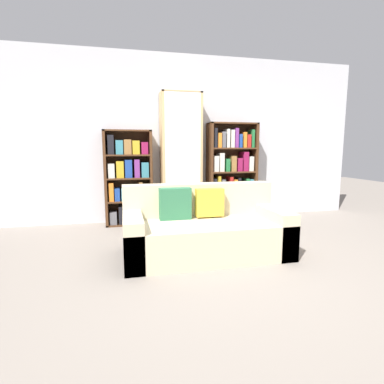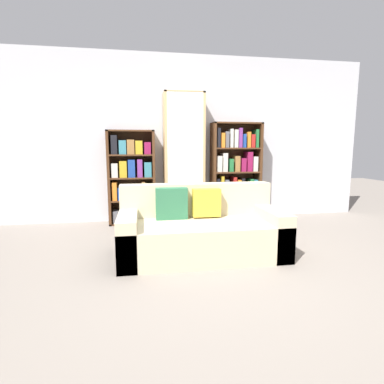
{
  "view_description": "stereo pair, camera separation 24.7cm",
  "coord_description": "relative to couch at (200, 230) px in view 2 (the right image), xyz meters",
  "views": [
    {
      "loc": [
        -0.99,
        -2.71,
        1.2
      ],
      "look_at": [
        -0.09,
        1.23,
        0.61
      ],
      "focal_mm": 28.0,
      "sensor_mm": 36.0,
      "label": 1
    },
    {
      "loc": [
        -0.75,
        -2.76,
        1.2
      ],
      "look_at": [
        -0.09,
        1.23,
        0.61
      ],
      "focal_mm": 28.0,
      "sensor_mm": 36.0,
      "label": 2
    }
  ],
  "objects": [
    {
      "name": "display_cabinet",
      "position": [
        0.03,
        1.56,
        0.75
      ],
      "size": [
        0.63,
        0.36,
        2.06
      ],
      "color": "tan",
      "rests_on": "ground"
    },
    {
      "name": "bookshelf_left",
      "position": [
        -0.81,
        1.58,
        0.45
      ],
      "size": [
        0.73,
        0.32,
        1.47
      ],
      "color": "#4C2D19",
      "rests_on": "ground"
    },
    {
      "name": "wine_bottle",
      "position": [
        0.43,
        1.13,
        -0.12
      ],
      "size": [
        0.08,
        0.08,
        0.39
      ],
      "color": "black",
      "rests_on": "ground"
    },
    {
      "name": "couch",
      "position": [
        0.0,
        0.0,
        0.0
      ],
      "size": [
        1.81,
        0.87,
        0.78
      ],
      "color": "beige",
      "rests_on": "ground"
    },
    {
      "name": "ground_plane",
      "position": [
        0.12,
        -0.48,
        -0.28
      ],
      "size": [
        16.0,
        16.0,
        0.0
      ],
      "primitive_type": "plane",
      "color": "gray"
    },
    {
      "name": "wall_back",
      "position": [
        0.12,
        1.78,
        1.07
      ],
      "size": [
        6.15,
        0.06,
        2.7
      ],
      "color": "silver",
      "rests_on": "ground"
    },
    {
      "name": "bookshelf_right",
      "position": [
        0.9,
        1.58,
        0.5
      ],
      "size": [
        0.82,
        0.32,
        1.61
      ],
      "color": "#4C2D19",
      "rests_on": "ground"
    }
  ]
}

